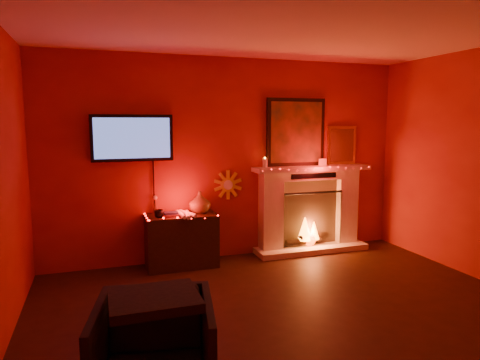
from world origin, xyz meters
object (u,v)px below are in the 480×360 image
object	(u,v)px
sunburst_clock	(228,185)
armchair	(155,353)
fireplace	(309,201)
tv	(132,138)
console_table	(183,237)

from	to	relation	value
sunburst_clock	armchair	xyz separation A→B (m)	(-1.38, -2.86, -0.65)
fireplace	armchair	bearing A→B (deg)	-132.91
fireplace	tv	bearing A→B (deg)	178.50
fireplace	console_table	world-z (taller)	fireplace
tv	armchair	size ratio (longest dim) A/B	1.60
armchair	fireplace	bearing A→B (deg)	57.75
tv	armchair	xyz separation A→B (m)	(-0.14, -2.84, -1.29)
sunburst_clock	fireplace	bearing A→B (deg)	-4.37
tv	console_table	distance (m)	1.40
tv	console_table	size ratio (longest dim) A/B	1.29
fireplace	sunburst_clock	bearing A→B (deg)	175.63
tv	console_table	xyz separation A→B (m)	(0.57, -0.19, -1.26)
tv	sunburst_clock	world-z (taller)	tv
sunburst_clock	armchair	world-z (taller)	sunburst_clock
tv	console_table	bearing A→B (deg)	-18.65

